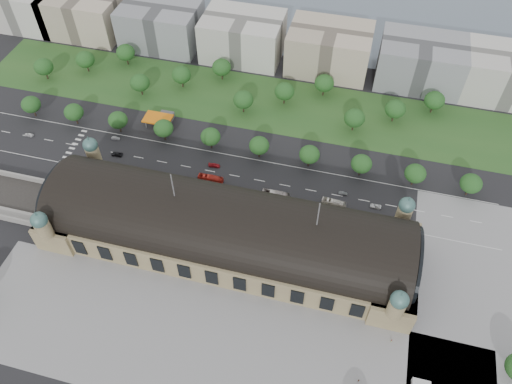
% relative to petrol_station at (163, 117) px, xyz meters
% --- Properties ---
extents(ground, '(900.00, 900.00, 0.00)m').
position_rel_petrol_station_xyz_m(ground, '(53.91, -65.28, -2.95)').
color(ground, black).
rests_on(ground, ground).
extents(station, '(150.00, 48.40, 44.30)m').
position_rel_petrol_station_xyz_m(station, '(53.91, -65.28, 7.33)').
color(station, '#9C8D61').
rests_on(station, ground).
extents(plaza_south, '(190.00, 48.00, 0.12)m').
position_rel_petrol_station_xyz_m(plaza_south, '(63.91, -109.28, -2.95)').
color(plaza_south, gray).
rests_on(plaza_south, ground).
extents(plaza_east, '(56.00, 100.00, 0.12)m').
position_rel_petrol_station_xyz_m(plaza_east, '(156.91, -65.28, -2.95)').
color(plaza_east, gray).
rests_on(plaza_east, ground).
extents(road_slab, '(260.00, 26.00, 0.10)m').
position_rel_petrol_station_xyz_m(road_slab, '(33.91, -27.28, -2.95)').
color(road_slab, black).
rests_on(road_slab, ground).
extents(grass_belt, '(300.00, 45.00, 0.10)m').
position_rel_petrol_station_xyz_m(grass_belt, '(38.91, 27.72, -2.95)').
color(grass_belt, '#265321').
rests_on(grass_belt, ground).
extents(petrol_station, '(14.00, 13.00, 5.05)m').
position_rel_petrol_station_xyz_m(petrol_station, '(0.00, 0.00, 0.00)').
color(petrol_station, orange).
rests_on(petrol_station, ground).
extents(office_0, '(45.00, 32.00, 24.00)m').
position_rel_petrol_station_xyz_m(office_0, '(-116.09, 67.72, 9.05)').
color(office_0, beige).
rests_on(office_0, ground).
extents(office_1, '(45.00, 32.00, 24.00)m').
position_rel_petrol_station_xyz_m(office_1, '(-76.09, 67.72, 9.05)').
color(office_1, '#C2B099').
rests_on(office_1, ground).
extents(office_2, '(45.00, 32.00, 24.00)m').
position_rel_petrol_station_xyz_m(office_2, '(-26.09, 67.72, 9.05)').
color(office_2, gray).
rests_on(office_2, ground).
extents(office_3, '(45.00, 32.00, 24.00)m').
position_rel_petrol_station_xyz_m(office_3, '(23.91, 67.72, 9.05)').
color(office_3, beige).
rests_on(office_3, ground).
extents(office_4, '(45.00, 32.00, 24.00)m').
position_rel_petrol_station_xyz_m(office_4, '(73.91, 67.72, 9.05)').
color(office_4, '#C2B099').
rests_on(office_4, ground).
extents(office_5, '(45.00, 32.00, 24.00)m').
position_rel_petrol_station_xyz_m(office_5, '(123.91, 67.72, 9.05)').
color(office_5, gray).
rests_on(office_5, ground).
extents(office_6, '(45.00, 32.00, 24.00)m').
position_rel_petrol_station_xyz_m(office_6, '(168.91, 67.72, 9.05)').
color(office_6, beige).
rests_on(office_6, ground).
extents(tree_row_0, '(9.60, 9.60, 11.52)m').
position_rel_petrol_station_xyz_m(tree_row_0, '(-66.09, -12.28, 4.48)').
color(tree_row_0, '#2D2116').
rests_on(tree_row_0, ground).
extents(tree_row_1, '(9.60, 9.60, 11.52)m').
position_rel_petrol_station_xyz_m(tree_row_1, '(-42.09, -12.28, 4.48)').
color(tree_row_1, '#2D2116').
rests_on(tree_row_1, ground).
extents(tree_row_2, '(9.60, 9.60, 11.52)m').
position_rel_petrol_station_xyz_m(tree_row_2, '(-18.09, -12.28, 4.48)').
color(tree_row_2, '#2D2116').
rests_on(tree_row_2, ground).
extents(tree_row_3, '(9.60, 9.60, 11.52)m').
position_rel_petrol_station_xyz_m(tree_row_3, '(5.91, -12.28, 4.48)').
color(tree_row_3, '#2D2116').
rests_on(tree_row_3, ground).
extents(tree_row_4, '(9.60, 9.60, 11.52)m').
position_rel_petrol_station_xyz_m(tree_row_4, '(29.91, -12.28, 4.48)').
color(tree_row_4, '#2D2116').
rests_on(tree_row_4, ground).
extents(tree_row_5, '(9.60, 9.60, 11.52)m').
position_rel_petrol_station_xyz_m(tree_row_5, '(53.91, -12.28, 4.48)').
color(tree_row_5, '#2D2116').
rests_on(tree_row_5, ground).
extents(tree_row_6, '(9.60, 9.60, 11.52)m').
position_rel_petrol_station_xyz_m(tree_row_6, '(77.91, -12.28, 4.48)').
color(tree_row_6, '#2D2116').
rests_on(tree_row_6, ground).
extents(tree_row_7, '(9.60, 9.60, 11.52)m').
position_rel_petrol_station_xyz_m(tree_row_7, '(101.91, -12.28, 4.48)').
color(tree_row_7, '#2D2116').
rests_on(tree_row_7, ground).
extents(tree_row_8, '(9.60, 9.60, 11.52)m').
position_rel_petrol_station_xyz_m(tree_row_8, '(125.91, -12.28, 4.48)').
color(tree_row_8, '#2D2116').
rests_on(tree_row_8, ground).
extents(tree_row_9, '(9.60, 9.60, 11.52)m').
position_rel_petrol_station_xyz_m(tree_row_9, '(149.91, -12.28, 4.48)').
color(tree_row_9, '#2D2116').
rests_on(tree_row_9, ground).
extents(tree_belt_0, '(10.40, 10.40, 12.48)m').
position_rel_petrol_station_xyz_m(tree_belt_0, '(-76.09, 17.72, 5.10)').
color(tree_belt_0, '#2D2116').
rests_on(tree_belt_0, ground).
extents(tree_belt_1, '(10.40, 10.40, 12.48)m').
position_rel_petrol_station_xyz_m(tree_belt_1, '(-57.09, 29.72, 5.10)').
color(tree_belt_1, '#2D2116').
rests_on(tree_belt_1, ground).
extents(tree_belt_2, '(10.40, 10.40, 12.48)m').
position_rel_petrol_station_xyz_m(tree_belt_2, '(-38.09, 41.72, 5.10)').
color(tree_belt_2, '#2D2116').
rests_on(tree_belt_2, ground).
extents(tree_belt_3, '(10.40, 10.40, 12.48)m').
position_rel_petrol_station_xyz_m(tree_belt_3, '(-19.09, 17.72, 5.10)').
color(tree_belt_3, '#2D2116').
rests_on(tree_belt_3, ground).
extents(tree_belt_4, '(10.40, 10.40, 12.48)m').
position_rel_petrol_station_xyz_m(tree_belt_4, '(-0.09, 29.72, 5.10)').
color(tree_belt_4, '#2D2116').
rests_on(tree_belt_4, ground).
extents(tree_belt_5, '(10.40, 10.40, 12.48)m').
position_rel_petrol_station_xyz_m(tree_belt_5, '(18.91, 41.72, 5.10)').
color(tree_belt_5, '#2D2116').
rests_on(tree_belt_5, ground).
extents(tree_belt_6, '(10.40, 10.40, 12.48)m').
position_rel_petrol_station_xyz_m(tree_belt_6, '(37.91, 17.72, 5.10)').
color(tree_belt_6, '#2D2116').
rests_on(tree_belt_6, ground).
extents(tree_belt_7, '(10.40, 10.40, 12.48)m').
position_rel_petrol_station_xyz_m(tree_belt_7, '(56.91, 29.72, 5.10)').
color(tree_belt_7, '#2D2116').
rests_on(tree_belt_7, ground).
extents(tree_belt_8, '(10.40, 10.40, 12.48)m').
position_rel_petrol_station_xyz_m(tree_belt_8, '(75.91, 41.72, 5.10)').
color(tree_belt_8, '#2D2116').
rests_on(tree_belt_8, ground).
extents(tree_belt_9, '(10.40, 10.40, 12.48)m').
position_rel_petrol_station_xyz_m(tree_belt_9, '(94.91, 17.72, 5.10)').
color(tree_belt_9, '#2D2116').
rests_on(tree_belt_9, ground).
extents(tree_belt_10, '(10.40, 10.40, 12.48)m').
position_rel_petrol_station_xyz_m(tree_belt_10, '(113.91, 29.72, 5.10)').
color(tree_belt_10, '#2D2116').
rests_on(tree_belt_10, ground).
extents(tree_belt_11, '(10.40, 10.40, 12.48)m').
position_rel_petrol_station_xyz_m(tree_belt_11, '(132.91, 41.72, 5.10)').
color(tree_belt_11, '#2D2116').
rests_on(tree_belt_11, ground).
extents(traffic_car_0, '(4.64, 1.93, 1.57)m').
position_rel_petrol_station_xyz_m(traffic_car_0, '(-61.03, -26.84, -2.16)').
color(traffic_car_0, silver).
rests_on(traffic_car_0, ground).
extents(traffic_car_1, '(4.27, 1.81, 1.37)m').
position_rel_petrol_station_xyz_m(traffic_car_1, '(-18.17, -18.28, -2.26)').
color(traffic_car_1, gray).
rests_on(traffic_car_1, ground).
extents(traffic_car_2, '(5.55, 2.83, 1.50)m').
position_rel_petrol_station_xyz_m(traffic_car_2, '(-12.70, -28.51, -2.20)').
color(traffic_car_2, black).
rests_on(traffic_car_2, ground).
extents(traffic_car_3, '(5.64, 2.77, 1.58)m').
position_rel_petrol_station_xyz_m(traffic_car_3, '(35.04, -23.93, -2.16)').
color(traffic_car_3, maroon).
rests_on(traffic_car_3, ground).
extents(traffic_car_4, '(3.79, 1.58, 1.28)m').
position_rel_petrol_station_xyz_m(traffic_car_4, '(72.65, -37.07, -2.31)').
color(traffic_car_4, '#1B163F').
rests_on(traffic_car_4, ground).
extents(traffic_car_5, '(4.11, 1.60, 1.33)m').
position_rel_petrol_station_xyz_m(traffic_car_5, '(96.31, -26.09, -2.28)').
color(traffic_car_5, '#54565B').
rests_on(traffic_car_5, ground).
extents(traffic_car_6, '(4.91, 2.34, 1.35)m').
position_rel_petrol_station_xyz_m(traffic_car_6, '(111.20, -29.80, -2.27)').
color(traffic_car_6, white).
rests_on(traffic_car_6, ground).
extents(parked_car_0, '(4.58, 3.00, 1.43)m').
position_rel_petrol_station_xyz_m(parked_car_0, '(-3.63, -40.28, -2.24)').
color(parked_car_0, black).
rests_on(parked_car_0, ground).
extents(parked_car_1, '(6.45, 5.46, 1.64)m').
position_rel_petrol_station_xyz_m(parked_car_1, '(-20.01, -44.28, -2.13)').
color(parked_car_1, maroon).
rests_on(parked_car_1, ground).
extents(parked_car_2, '(5.15, 4.41, 1.42)m').
position_rel_petrol_station_xyz_m(parked_car_2, '(4.54, -44.28, -2.24)').
color(parked_car_2, '#1A2848').
rests_on(parked_car_2, ground).
extents(parked_car_3, '(4.52, 3.66, 1.45)m').
position_rel_petrol_station_xyz_m(parked_car_3, '(6.16, -40.79, -2.23)').
color(parked_car_3, slate).
rests_on(parked_car_3, ground).
extents(parked_car_4, '(4.22, 3.75, 1.39)m').
position_rel_petrol_station_xyz_m(parked_car_4, '(9.43, -44.28, -2.26)').
color(parked_car_4, silver).
rests_on(parked_car_4, ground).
extents(parked_car_5, '(5.67, 4.64, 1.44)m').
position_rel_petrol_station_xyz_m(parked_car_5, '(27.71, -44.28, -2.23)').
color(parked_car_5, '#9799A0').
rests_on(parked_car_5, ground).
extents(parked_car_6, '(5.51, 3.78, 1.48)m').
position_rel_petrol_station_xyz_m(parked_car_6, '(16.09, -40.28, -2.21)').
color(parked_car_6, black).
rests_on(parked_car_6, ground).
extents(bus_west, '(11.86, 2.82, 3.30)m').
position_rel_petrol_station_xyz_m(bus_west, '(36.23, -33.28, -1.30)').
color(bus_west, red).
rests_on(bus_west, ground).
extents(bus_mid, '(12.56, 2.98, 3.50)m').
position_rel_petrol_station_xyz_m(bus_mid, '(67.33, -35.31, -1.20)').
color(bus_mid, beige).
rests_on(bus_mid, ground).
extents(bus_east, '(11.06, 3.45, 3.03)m').
position_rel_petrol_station_xyz_m(bus_east, '(93.11, -33.34, -1.43)').
color(bus_east, silver).
rests_on(bus_east, ground).
extents(van_east, '(6.05, 2.44, 2.62)m').
position_rel_petrol_station_xyz_m(van_east, '(133.18, -104.35, -1.70)').
color(van_east, silver).
rests_on(van_east, ground).
extents(pedestrian_0, '(0.85, 0.64, 1.54)m').
position_rel_petrol_station_xyz_m(pedestrian_0, '(122.76, -91.06, -2.18)').
color(pedestrian_0, gray).
rests_on(pedestrian_0, ground).
extents(pedestrian_1, '(0.68, 0.67, 1.58)m').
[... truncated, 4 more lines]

